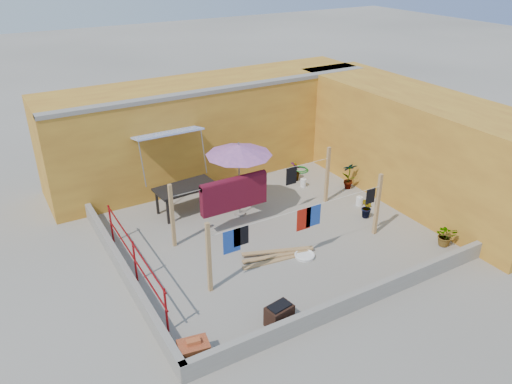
# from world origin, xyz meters

# --- Properties ---
(ground) EXTENTS (80.00, 80.00, 0.00)m
(ground) POSITION_xyz_m (0.00, 0.00, 0.00)
(ground) COLOR #9E998E
(ground) RESTS_ON ground
(wall_back) EXTENTS (11.00, 3.27, 3.21)m
(wall_back) POSITION_xyz_m (0.50, 4.69, 1.61)
(wall_back) COLOR gold
(wall_back) RESTS_ON ground
(wall_right) EXTENTS (2.40, 9.00, 3.20)m
(wall_right) POSITION_xyz_m (5.20, 0.00, 1.60)
(wall_right) COLOR gold
(wall_right) RESTS_ON ground
(parapet_front) EXTENTS (8.30, 0.16, 0.44)m
(parapet_front) POSITION_xyz_m (0.00, -3.58, 0.22)
(parapet_front) COLOR gray
(parapet_front) RESTS_ON ground
(parapet_left) EXTENTS (0.16, 7.30, 0.44)m
(parapet_left) POSITION_xyz_m (-4.08, 0.00, 0.22)
(parapet_left) COLOR gray
(parapet_left) RESTS_ON ground
(red_railing) EXTENTS (0.05, 4.20, 1.10)m
(red_railing) POSITION_xyz_m (-3.85, -0.20, 0.72)
(red_railing) COLOR maroon
(red_railing) RESTS_ON ground
(clothesline_rig) EXTENTS (5.09, 2.35, 1.80)m
(clothesline_rig) POSITION_xyz_m (-0.58, 0.56, 1.05)
(clothesline_rig) COLOR tan
(clothesline_rig) RESTS_ON ground
(patio_umbrella) EXTENTS (2.28, 2.28, 2.26)m
(patio_umbrella) POSITION_xyz_m (-0.19, 1.42, 2.03)
(patio_umbrella) COLOR gray
(patio_umbrella) RESTS_ON ground
(outdoor_table) EXTENTS (1.84, 1.03, 0.83)m
(outdoor_table) POSITION_xyz_m (-1.47, 2.38, 0.75)
(outdoor_table) COLOR black
(outdoor_table) RESTS_ON ground
(brick_stack) EXTENTS (0.65, 0.52, 0.51)m
(brick_stack) POSITION_xyz_m (-3.70, -3.20, 0.22)
(brick_stack) COLOR #AE5428
(brick_stack) RESTS_ON ground
(lumber_pile) EXTENTS (2.00, 0.81, 0.12)m
(lumber_pile) POSITION_xyz_m (-0.44, -1.05, 0.06)
(lumber_pile) COLOR tan
(lumber_pile) RESTS_ON ground
(brazier) EXTENTS (0.61, 0.46, 0.50)m
(brazier) POSITION_xyz_m (-1.75, -3.17, 0.24)
(brazier) COLOR #311913
(brazier) RESTS_ON ground
(white_basin) EXTENTS (0.53, 0.53, 0.09)m
(white_basin) POSITION_xyz_m (0.17, -1.39, 0.05)
(white_basin) COLOR white
(white_basin) RESTS_ON ground
(water_jug_a) EXTENTS (0.20, 0.20, 0.32)m
(water_jug_a) POSITION_xyz_m (3.23, 0.08, 0.14)
(water_jug_a) COLOR white
(water_jug_a) RESTS_ON ground
(water_jug_b) EXTENTS (0.20, 0.20, 0.31)m
(water_jug_b) POSITION_xyz_m (2.50, 2.02, 0.14)
(water_jug_b) COLOR white
(water_jug_b) RESTS_ON ground
(green_hose) EXTENTS (0.57, 0.57, 0.08)m
(green_hose) POSITION_xyz_m (3.15, 3.11, 0.04)
(green_hose) COLOR #1A7724
(green_hose) RESTS_ON ground
(plant_back_a) EXTENTS (0.71, 0.62, 0.75)m
(plant_back_a) POSITION_xyz_m (0.10, 2.16, 0.37)
(plant_back_a) COLOR #23611B
(plant_back_a) RESTS_ON ground
(plant_back_b) EXTENTS (0.49, 0.49, 0.65)m
(plant_back_b) POSITION_xyz_m (2.52, 2.56, 0.33)
(plant_back_b) COLOR #23611B
(plant_back_b) RESTS_ON ground
(plant_right_a) EXTENTS (0.57, 0.47, 0.93)m
(plant_right_a) POSITION_xyz_m (3.70, 1.16, 0.47)
(plant_right_a) COLOR #23611B
(plant_right_a) RESTS_ON ground
(plant_right_b) EXTENTS (0.36, 0.41, 0.65)m
(plant_right_b) POSITION_xyz_m (2.89, -0.63, 0.32)
(plant_right_b) COLOR #23611B
(plant_right_b) RESTS_ON ground
(plant_right_c) EXTENTS (0.71, 0.71, 0.60)m
(plant_right_c) POSITION_xyz_m (3.70, -2.79, 0.30)
(plant_right_c) COLOR #23611B
(plant_right_c) RESTS_ON ground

